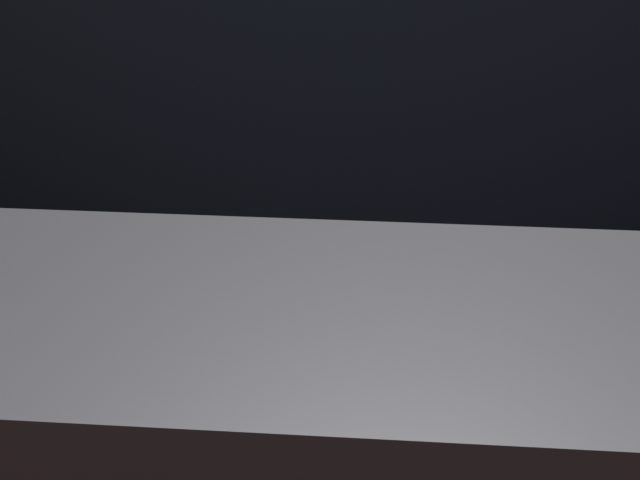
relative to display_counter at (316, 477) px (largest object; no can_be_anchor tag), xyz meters
name	(u,v)px	position (x,y,z in m)	size (l,w,h in m)	color
display_counter	(316,477)	(0.00, 0.00, 0.00)	(2.39, 0.72, 0.88)	black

